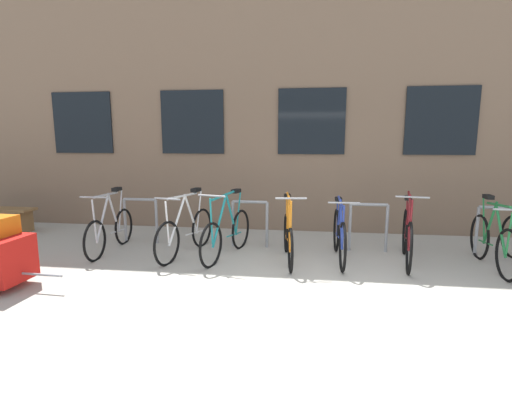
{
  "coord_description": "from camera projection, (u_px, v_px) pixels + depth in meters",
  "views": [
    {
      "loc": [
        -0.03,
        -4.59,
        1.88
      ],
      "look_at": [
        -0.88,
        1.6,
        0.8
      ],
      "focal_mm": 27.12,
      "sensor_mm": 36.0,
      "label": 1
    }
  ],
  "objects": [
    {
      "name": "bicycle_teal",
      "position": [
        227.0,
        233.0,
        6.17
      ],
      "size": [
        0.56,
        1.72,
        1.09
      ],
      "color": "black",
      "rests_on": "ground"
    },
    {
      "name": "bicycle_orange",
      "position": [
        288.0,
        237.0,
        5.99
      ],
      "size": [
        0.44,
        1.64,
        1.08
      ],
      "color": "black",
      "rests_on": "ground"
    },
    {
      "name": "ground_plane",
      "position": [
        308.0,
        291.0,
        4.8
      ],
      "size": [
        42.0,
        42.0,
        0.0
      ],
      "primitive_type": "plane",
      "color": "#B2ADA0"
    },
    {
      "name": "bicycle_silver",
      "position": [
        110.0,
        229.0,
        6.46
      ],
      "size": [
        0.44,
        1.65,
        1.06
      ],
      "color": "black",
      "rests_on": "ground"
    },
    {
      "name": "storefront_building",
      "position": [
        312.0,
        88.0,
        10.09
      ],
      "size": [
        28.0,
        5.58,
        6.35
      ],
      "color": "#7A604C",
      "rests_on": "ground"
    },
    {
      "name": "bicycle_white",
      "position": [
        186.0,
        231.0,
        6.28
      ],
      "size": [
        0.54,
        1.75,
        1.07
      ],
      "color": "black",
      "rests_on": "ground"
    },
    {
      "name": "bicycle_blue",
      "position": [
        339.0,
        235.0,
        6.01
      ],
      "size": [
        0.44,
        1.76,
        1.01
      ],
      "color": "black",
      "rests_on": "ground"
    },
    {
      "name": "bike_rack",
      "position": [
        308.0,
        220.0,
        6.57
      ],
      "size": [
        6.65,
        0.05,
        0.82
      ],
      "color": "gray",
      "rests_on": "ground"
    },
    {
      "name": "bicycle_green",
      "position": [
        493.0,
        242.0,
        5.62
      ],
      "size": [
        0.44,
        1.7,
        1.06
      ],
      "color": "black",
      "rests_on": "ground"
    },
    {
      "name": "bicycle_maroon",
      "position": [
        407.0,
        236.0,
        5.89
      ],
      "size": [
        0.47,
        1.75,
        1.11
      ],
      "color": "black",
      "rests_on": "ground"
    }
  ]
}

